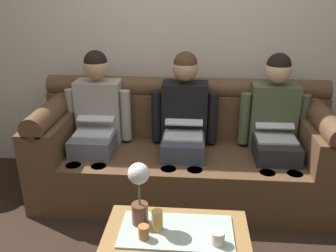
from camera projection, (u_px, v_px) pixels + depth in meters
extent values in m
cube|color=beige|center=(188.00, 16.00, 3.19)|extent=(6.00, 0.12, 2.90)
cube|color=#513823|center=(183.00, 173.00, 3.10)|extent=(2.45, 0.88, 0.42)
cube|color=#513823|center=(185.00, 115.00, 3.25)|extent=(2.45, 0.22, 0.40)
cylinder|color=#513823|center=(186.00, 88.00, 3.16)|extent=(2.45, 0.18, 0.18)
cube|color=#513823|center=(56.00, 131.00, 3.05)|extent=(0.28, 0.88, 0.28)
cylinder|color=#513823|center=(53.00, 111.00, 2.98)|extent=(0.18, 0.88, 0.18)
cube|color=#513823|center=(319.00, 140.00, 2.89)|extent=(0.28, 0.88, 0.28)
cylinder|color=#513823|center=(322.00, 118.00, 2.82)|extent=(0.18, 0.88, 0.18)
cube|color=#595B66|center=(94.00, 143.00, 2.99)|extent=(0.34, 0.40, 0.15)
cylinder|color=#595B66|center=(76.00, 188.00, 2.86)|extent=(0.12, 0.12, 0.42)
cylinder|color=#595B66|center=(101.00, 190.00, 2.85)|extent=(0.12, 0.12, 0.42)
cube|color=gray|center=(100.00, 111.00, 3.14)|extent=(0.38, 0.22, 0.54)
cylinder|color=gray|center=(72.00, 114.00, 3.13)|extent=(0.09, 0.09, 0.44)
cylinder|color=gray|center=(126.00, 115.00, 3.09)|extent=(0.09, 0.09, 0.44)
sphere|color=tan|center=(96.00, 67.00, 2.97)|extent=(0.21, 0.21, 0.21)
sphere|color=black|center=(95.00, 62.00, 2.96)|extent=(0.19, 0.19, 0.19)
cube|color=silver|center=(94.00, 133.00, 2.98)|extent=(0.31, 0.22, 0.02)
cube|color=silver|center=(97.00, 115.00, 3.06)|extent=(0.31, 0.21, 0.07)
cube|color=black|center=(97.00, 115.00, 3.05)|extent=(0.27, 0.18, 0.05)
cube|color=#383D4C|center=(183.00, 146.00, 2.94)|extent=(0.34, 0.40, 0.15)
cylinder|color=#383D4C|center=(168.00, 192.00, 2.81)|extent=(0.12, 0.12, 0.42)
cylinder|color=#383D4C|center=(194.00, 194.00, 2.80)|extent=(0.12, 0.12, 0.42)
cube|color=black|center=(185.00, 113.00, 3.09)|extent=(0.38, 0.22, 0.54)
cylinder|color=black|center=(157.00, 116.00, 3.07)|extent=(0.09, 0.09, 0.44)
cylinder|color=black|center=(212.00, 118.00, 3.04)|extent=(0.09, 0.09, 0.44)
sphere|color=tan|center=(185.00, 68.00, 2.92)|extent=(0.21, 0.21, 0.21)
sphere|color=#472D19|center=(185.00, 63.00, 2.90)|extent=(0.19, 0.19, 0.19)
cube|color=silver|center=(183.00, 135.00, 2.92)|extent=(0.31, 0.22, 0.02)
cube|color=silver|center=(184.00, 117.00, 3.02)|extent=(0.31, 0.20, 0.09)
cube|color=black|center=(184.00, 118.00, 3.01)|extent=(0.27, 0.18, 0.07)
cube|color=#232326|center=(275.00, 149.00, 2.88)|extent=(0.34, 0.40, 0.15)
cylinder|color=#232326|center=(265.00, 197.00, 2.76)|extent=(0.12, 0.12, 0.42)
cylinder|color=#232326|center=(291.00, 198.00, 2.74)|extent=(0.12, 0.12, 0.42)
cube|color=#475138|center=(272.00, 116.00, 3.03)|extent=(0.38, 0.22, 0.54)
cylinder|color=#475138|center=(245.00, 119.00, 3.02)|extent=(0.09, 0.09, 0.44)
cylinder|color=#475138|center=(302.00, 120.00, 2.98)|extent=(0.09, 0.09, 0.44)
sphere|color=tan|center=(278.00, 70.00, 2.87)|extent=(0.21, 0.21, 0.21)
sphere|color=black|center=(279.00, 65.00, 2.85)|extent=(0.19, 0.19, 0.19)
cube|color=silver|center=(276.00, 138.00, 2.87)|extent=(0.31, 0.22, 0.02)
cube|color=silver|center=(274.00, 119.00, 2.97)|extent=(0.31, 0.20, 0.10)
cube|color=black|center=(274.00, 120.00, 2.97)|extent=(0.27, 0.17, 0.08)
cube|color=olive|center=(176.00, 235.00, 2.11)|extent=(0.85, 0.48, 0.04)
cube|color=#9EB2A8|center=(176.00, 231.00, 2.10)|extent=(0.66, 0.34, 0.01)
cylinder|color=olive|center=(122.00, 236.00, 2.38)|extent=(0.06, 0.06, 0.35)
cylinder|color=olive|center=(235.00, 242.00, 2.33)|extent=(0.06, 0.06, 0.35)
cylinder|color=brown|center=(140.00, 214.00, 2.14)|extent=(0.10, 0.10, 0.13)
cylinder|color=#3D7538|center=(139.00, 192.00, 2.08)|extent=(0.01, 0.01, 0.16)
sphere|color=silver|center=(139.00, 174.00, 2.04)|extent=(0.12, 0.12, 0.12)
cylinder|color=#B26633|center=(144.00, 232.00, 2.02)|extent=(0.06, 0.06, 0.08)
cylinder|color=white|center=(218.00, 238.00, 1.98)|extent=(0.08, 0.08, 0.08)
cylinder|color=gold|center=(157.00, 220.00, 2.08)|extent=(0.07, 0.07, 0.13)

